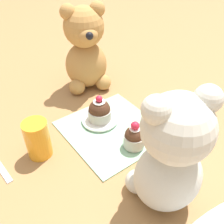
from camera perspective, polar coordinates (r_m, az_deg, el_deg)
ground_plane at (r=0.63m, az=0.00°, el=-4.01°), size 4.00×4.00×0.00m
knitted_placemat at (r=0.62m, az=0.00°, el=-3.81°), size 0.21×0.22×0.01m
teddy_bear_cream at (r=0.43m, az=12.67°, el=-9.03°), size 0.14×0.14×0.24m
teddy_bear_tan at (r=0.73m, az=-5.79°, el=13.37°), size 0.14×0.14×0.24m
cupcake_near_cream_bear at (r=0.57m, az=4.88°, el=-5.47°), size 0.05×0.05×0.07m
saucer_plate at (r=0.64m, az=-2.67°, el=-1.62°), size 0.09×0.09×0.01m
cupcake_near_tan_bear at (r=0.63m, az=-2.73°, el=0.16°), size 0.06×0.06×0.07m
juice_glass at (r=0.57m, az=-15.89°, el=-5.68°), size 0.05×0.05×0.09m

